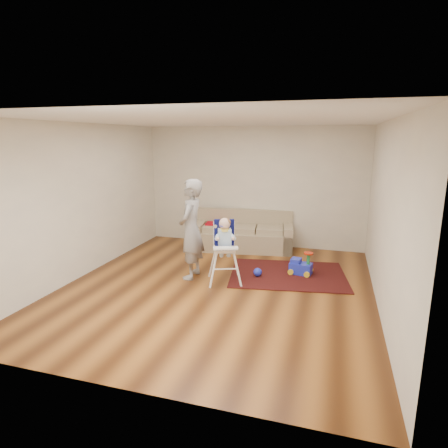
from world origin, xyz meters
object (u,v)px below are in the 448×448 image
(side_table, at_px, (202,235))
(ride_on_toy, at_px, (301,263))
(sofa, at_px, (243,231))
(high_chair, at_px, (225,251))
(adult, at_px, (191,229))
(toy_ball, at_px, (258,272))

(side_table, relative_size, ride_on_toy, 1.10)
(sofa, relative_size, ride_on_toy, 5.35)
(side_table, relative_size, high_chair, 0.41)
(ride_on_toy, distance_m, high_chair, 1.47)
(sofa, distance_m, adult, 2.07)
(sofa, bearing_deg, toy_ball, -75.46)
(toy_ball, relative_size, high_chair, 0.13)
(side_table, xyz_separation_m, toy_ball, (1.67, -1.71, -0.14))
(ride_on_toy, relative_size, toy_ball, 2.77)
(ride_on_toy, height_order, high_chair, high_chair)
(side_table, relative_size, adult, 0.27)
(high_chair, bearing_deg, adult, 154.49)
(toy_ball, bearing_deg, side_table, 134.38)
(sofa, xyz_separation_m, ride_on_toy, (1.40, -1.29, -0.19))
(high_chair, xyz_separation_m, adult, (-0.63, 0.06, 0.33))
(side_table, distance_m, high_chair, 2.41)
(side_table, height_order, high_chair, high_chair)
(toy_ball, xyz_separation_m, high_chair, (-0.50, -0.38, 0.46))
(adult, bearing_deg, toy_ball, 102.42)
(toy_ball, distance_m, adult, 1.42)
(high_chair, height_order, adult, adult)
(sofa, bearing_deg, ride_on_toy, -50.39)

